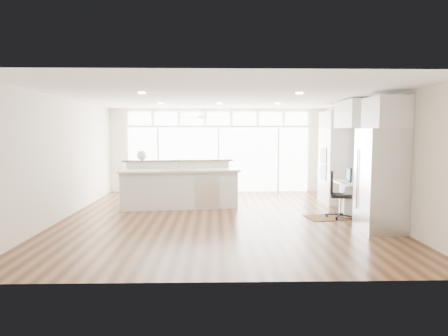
{
  "coord_description": "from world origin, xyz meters",
  "views": [
    {
      "loc": [
        -0.13,
        -8.97,
        1.91
      ],
      "look_at": [
        0.1,
        0.6,
        1.07
      ],
      "focal_mm": 32.0,
      "sensor_mm": 36.0,
      "label": 1
    }
  ],
  "objects": [
    {
      "name": "fishbowl",
      "position": [
        -2.02,
        1.46,
        1.33
      ],
      "size": [
        0.29,
        0.29,
        0.25
      ],
      "primitive_type": "sphere",
      "rotation": [
        0.0,
        0.0,
        0.17
      ],
      "color": "white",
      "rests_on": "kitchen_island"
    },
    {
      "name": "floor",
      "position": [
        0.0,
        0.0,
        -0.01
      ],
      "size": [
        7.0,
        8.0,
        0.02
      ],
      "primitive_type": "cube",
      "color": "#412514",
      "rests_on": "ground"
    },
    {
      "name": "ceiling_fan",
      "position": [
        -0.5,
        2.8,
        2.48
      ],
      "size": [
        1.16,
        1.16,
        0.32
      ],
      "primitive_type": "cube",
      "color": "white",
      "rests_on": "ceiling"
    },
    {
      "name": "potted_plant",
      "position": [
        3.17,
        1.8,
        2.62
      ],
      "size": [
        0.31,
        0.34,
        0.25
      ],
      "primitive_type": "imported",
      "rotation": [
        0.0,
        0.0,
        0.07
      ],
      "color": "#275B27",
      "rests_on": "oven_cabinet"
    },
    {
      "name": "refrigerator",
      "position": [
        3.11,
        -1.35,
        1.0
      ],
      "size": [
        0.76,
        0.9,
        2.0
      ],
      "primitive_type": "cube",
      "color": "silver",
      "rests_on": "floor"
    },
    {
      "name": "framed_photos",
      "position": [
        3.46,
        0.92,
        1.4
      ],
      "size": [
        0.06,
        0.22,
        0.8
      ],
      "primitive_type": "cube",
      "color": "black",
      "rests_on": "wall_right"
    },
    {
      "name": "upper_cabinets",
      "position": [
        3.17,
        0.3,
        2.35
      ],
      "size": [
        0.64,
        1.3,
        0.64
      ],
      "primitive_type": "cube",
      "color": "white",
      "rests_on": "wall_right"
    },
    {
      "name": "office_chair",
      "position": [
        2.72,
        -0.16,
        0.52
      ],
      "size": [
        0.65,
        0.62,
        1.04
      ],
      "primitive_type": "cube",
      "rotation": [
        0.0,
        0.0,
        -0.26
      ],
      "color": "black",
      "rests_on": "floor"
    },
    {
      "name": "desk_nook",
      "position": [
        3.13,
        0.3,
        0.38
      ],
      "size": [
        0.72,
        1.3,
        0.76
      ],
      "primitive_type": "cube",
      "color": "white",
      "rests_on": "floor"
    },
    {
      "name": "ceiling",
      "position": [
        0.0,
        0.0,
        2.7
      ],
      "size": [
        7.0,
        8.0,
        0.02
      ],
      "primitive_type": "cube",
      "color": "white",
      "rests_on": "wall_back"
    },
    {
      "name": "recessed_lights",
      "position": [
        0.0,
        0.2,
        2.68
      ],
      "size": [
        3.4,
        3.0,
        0.02
      ],
      "primitive_type": "cube",
      "color": "white",
      "rests_on": "ceiling"
    },
    {
      "name": "transom_row",
      "position": [
        0.0,
        3.94,
        2.38
      ],
      "size": [
        5.9,
        0.06,
        0.4
      ],
      "primitive_type": "cube",
      "color": "white",
      "rests_on": "wall_back"
    },
    {
      "name": "wall_left",
      "position": [
        -3.5,
        0.0,
        1.35
      ],
      "size": [
        0.04,
        8.0,
        2.7
      ],
      "primitive_type": "cube",
      "color": "silver",
      "rests_on": "floor"
    },
    {
      "name": "monitor",
      "position": [
        3.05,
        0.3,
        0.94
      ],
      "size": [
        0.13,
        0.44,
        0.36
      ],
      "primitive_type": "cube",
      "rotation": [
        0.0,
        0.0,
        -0.14
      ],
      "color": "black",
      "rests_on": "desk_nook"
    },
    {
      "name": "rug",
      "position": [
        2.44,
        -0.15,
        0.01
      ],
      "size": [
        1.06,
        0.84,
        0.01
      ],
      "primitive_type": "cube",
      "rotation": [
        0.0,
        0.0,
        0.17
      ],
      "color": "#381F11",
      "rests_on": "floor"
    },
    {
      "name": "oven_cabinet",
      "position": [
        3.17,
        1.8,
        1.25
      ],
      "size": [
        0.64,
        1.2,
        2.5
      ],
      "primitive_type": "cube",
      "color": "white",
      "rests_on": "floor"
    },
    {
      "name": "keyboard",
      "position": [
        2.88,
        0.3,
        0.77
      ],
      "size": [
        0.15,
        0.33,
        0.02
      ],
      "primitive_type": "cube",
      "rotation": [
        0.0,
        0.0,
        0.11
      ],
      "color": "silver",
      "rests_on": "desk_nook"
    },
    {
      "name": "desk_window",
      "position": [
        3.46,
        0.3,
        1.55
      ],
      "size": [
        0.04,
        0.85,
        0.85
      ],
      "primitive_type": "cube",
      "color": "white",
      "rests_on": "wall_right"
    },
    {
      "name": "wall_front",
      "position": [
        0.0,
        -4.0,
        1.35
      ],
      "size": [
        7.0,
        0.04,
        2.7
      ],
      "primitive_type": "cube",
      "color": "silver",
      "rests_on": "floor"
    },
    {
      "name": "glass_wall",
      "position": [
        0.0,
        3.94,
        1.05
      ],
      "size": [
        5.8,
        0.06,
        2.08
      ],
      "primitive_type": "cube",
      "color": "white",
      "rests_on": "wall_back"
    },
    {
      "name": "kitchen_island",
      "position": [
        -1.03,
        1.19,
        0.6
      ],
      "size": [
        3.16,
        1.53,
        1.21
      ],
      "primitive_type": "cube",
      "rotation": [
        0.0,
        0.0,
        0.13
      ],
      "color": "white",
      "rests_on": "floor"
    },
    {
      "name": "wall_back",
      "position": [
        0.0,
        4.0,
        1.35
      ],
      "size": [
        7.0,
        0.04,
        2.7
      ],
      "primitive_type": "cube",
      "color": "silver",
      "rests_on": "floor"
    },
    {
      "name": "wall_right",
      "position": [
        3.5,
        0.0,
        1.35
      ],
      "size": [
        0.04,
        8.0,
        2.7
      ],
      "primitive_type": "cube",
      "color": "silver",
      "rests_on": "floor"
    },
    {
      "name": "fridge_cabinet",
      "position": [
        3.17,
        -1.35,
        2.3
      ],
      "size": [
        0.64,
        0.9,
        0.6
      ],
      "primitive_type": "cube",
      "color": "white",
      "rests_on": "wall_right"
    }
  ]
}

